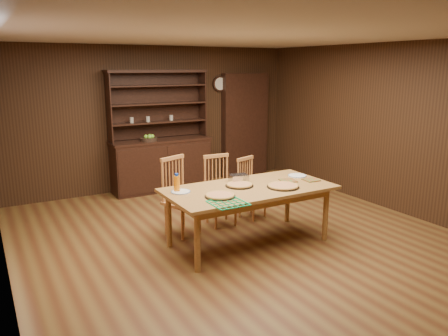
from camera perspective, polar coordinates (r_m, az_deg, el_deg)
floor at (r=5.88m, az=2.02°, el=-9.17°), size 6.00×6.00×0.00m
room_shell at (r=5.48m, az=2.16°, el=6.27°), size 6.00×6.00×6.00m
china_hutch at (r=8.09m, az=-8.23°, el=1.32°), size 1.84×0.52×2.17m
doorway at (r=8.99m, az=2.71°, el=5.57°), size 1.00×0.18×2.10m
wall_clock at (r=8.68m, az=-0.56°, el=10.95°), size 0.30×0.05×0.30m
dining_table at (r=5.52m, az=3.30°, el=-3.23°), size 2.12×1.06×0.75m
chair_left at (r=5.93m, az=-6.00°, el=-3.29°), size 0.55×0.54×1.06m
chair_center at (r=6.29m, az=-0.66°, el=-2.57°), size 0.43×0.41×1.00m
chair_right at (r=6.58m, az=3.33°, el=-2.33°), size 0.46×0.45×0.91m
pizza_left at (r=5.09m, az=-0.51°, el=-3.60°), size 0.36×0.36×0.04m
pizza_right at (r=5.53m, az=7.73°, el=-2.35°), size 0.41×0.41×0.04m
pizza_center at (r=5.54m, az=2.03°, el=-2.21°), size 0.36×0.36×0.04m
cooling_rack at (r=4.85m, az=0.54°, el=-4.56°), size 0.42×0.42×0.02m
plate_left at (r=5.29m, az=-5.68°, el=-3.10°), size 0.24×0.24×0.02m
plate_right at (r=6.12m, az=9.55°, el=-0.98°), size 0.25×0.25×0.02m
foil_dish at (r=5.76m, az=1.93°, el=-1.32°), size 0.26×0.20×0.09m
juice_bottle at (r=5.29m, az=-6.19°, el=-2.02°), size 0.07×0.07×0.23m
pot_holder_a at (r=5.93m, az=11.31°, el=-1.53°), size 0.21×0.21×0.01m
pot_holder_b at (r=5.84m, az=8.36°, el=-1.64°), size 0.24×0.24×0.01m
fruit_bowl at (r=7.87m, az=-9.78°, el=3.81°), size 0.31×0.31×0.12m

